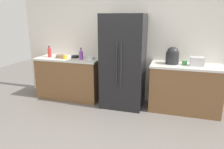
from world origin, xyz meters
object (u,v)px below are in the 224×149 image
(bottle_b, at_px, (81,55))
(cup_b, at_px, (185,63))
(bowl_b, at_px, (60,56))
(bottle_a, at_px, (50,52))
(toaster, at_px, (197,62))
(rice_cooker, at_px, (172,56))
(refrigerator, at_px, (123,62))
(cup_a, at_px, (65,57))
(bowl_c, at_px, (75,57))
(bowl_a, at_px, (91,58))

(bottle_b, bearing_deg, cup_b, 3.15)
(bottle_b, bearing_deg, bowl_b, 175.92)
(bottle_a, relative_size, bottle_b, 1.02)
(bottle_b, bearing_deg, toaster, 1.48)
(rice_cooker, bearing_deg, cup_b, 0.95)
(refrigerator, distance_m, toaster, 1.37)
(rice_cooker, relative_size, cup_a, 3.47)
(bottle_b, xyz_separation_m, bowl_b, (-0.52, 0.04, -0.06))
(bowl_b, distance_m, bowl_c, 0.32)
(toaster, bearing_deg, cup_b, 165.19)
(bottle_b, relative_size, bowl_c, 1.46)
(cup_b, bearing_deg, cup_a, -176.17)
(refrigerator, distance_m, cup_b, 1.17)
(rice_cooker, bearing_deg, bottle_a, -178.40)
(cup_b, bearing_deg, bowl_b, -178.30)
(toaster, height_order, bowl_a, toaster)
(toaster, relative_size, cup_b, 2.72)
(rice_cooker, xyz_separation_m, bowl_a, (-1.64, -0.04, -0.13))
(refrigerator, relative_size, bottle_a, 7.38)
(bowl_a, xyz_separation_m, bowl_b, (-0.71, -0.04, 0.00))
(refrigerator, relative_size, bottle_b, 7.56)
(refrigerator, bearing_deg, bottle_a, 179.14)
(cup_b, xyz_separation_m, bowl_b, (-2.59, -0.08, -0.01))
(bottle_a, height_order, bowl_c, bottle_a)
(cup_a, height_order, bowl_a, cup_a)
(cup_a, bearing_deg, refrigerator, 2.70)
(toaster, relative_size, rice_cooker, 0.75)
(bottle_b, height_order, cup_a, bottle_b)
(cup_b, bearing_deg, bowl_a, -178.76)
(cup_b, height_order, bowl_b, cup_b)
(cup_a, xyz_separation_m, bowl_c, (0.14, 0.19, -0.01))
(refrigerator, bearing_deg, bowl_c, 173.58)
(toaster, relative_size, bowl_b, 1.27)
(rice_cooker, bearing_deg, refrigerator, -173.93)
(cup_a, height_order, bowl_c, cup_a)
(rice_cooker, distance_m, bowl_a, 1.65)
(bowl_c, bearing_deg, refrigerator, -6.42)
(bottle_a, xyz_separation_m, bottle_b, (0.78, -0.04, -0.01))
(bowl_a, relative_size, bowl_c, 0.87)
(bottle_a, bearing_deg, toaster, 0.41)
(bottle_b, xyz_separation_m, bowl_c, (-0.21, 0.14, -0.07))
(toaster, bearing_deg, bowl_a, 179.60)
(cup_b, height_order, bowl_a, cup_b)
(rice_cooker, xyz_separation_m, bowl_b, (-2.36, -0.07, -0.13))
(bowl_c, bearing_deg, bowl_b, -161.96)
(bottle_a, xyz_separation_m, cup_a, (0.43, -0.08, -0.07))
(rice_cooker, xyz_separation_m, bowl_c, (-2.05, 0.03, -0.13))
(bowl_c, bearing_deg, toaster, -1.80)
(refrigerator, height_order, toaster, refrigerator)
(bowl_c, bearing_deg, cup_a, -126.83)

